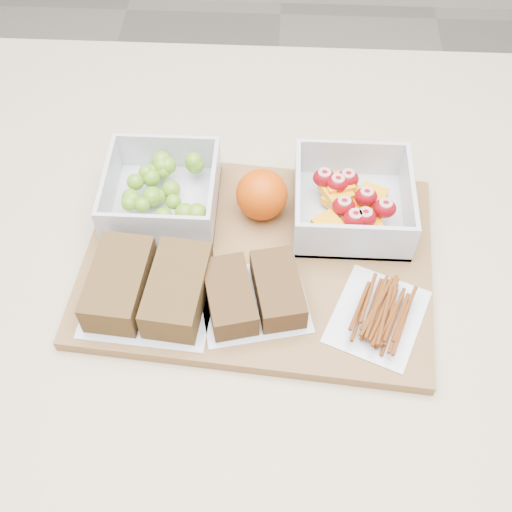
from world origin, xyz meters
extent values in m
plane|color=gray|center=(0.00, 0.00, 0.00)|extent=(4.00, 4.00, 0.00)
cube|color=beige|center=(0.00, 0.00, 0.45)|extent=(1.20, 0.90, 0.90)
cube|color=olive|center=(-0.01, 0.01, 0.91)|extent=(0.44, 0.33, 0.02)
cube|color=silver|center=(-0.13, 0.09, 0.92)|extent=(0.14, 0.14, 0.01)
cube|color=silver|center=(-0.13, 0.15, 0.95)|extent=(0.14, 0.01, 0.06)
cube|color=silver|center=(-0.13, 0.02, 0.95)|extent=(0.14, 0.01, 0.06)
cube|color=silver|center=(-0.06, 0.09, 0.95)|extent=(0.01, 0.13, 0.06)
cube|color=silver|center=(-0.20, 0.09, 0.95)|extent=(0.01, 0.13, 0.06)
sphere|color=#5F931E|center=(-0.14, 0.08, 0.94)|extent=(0.02, 0.02, 0.02)
sphere|color=#5F931E|center=(-0.16, 0.07, 0.95)|extent=(0.02, 0.02, 0.02)
sphere|color=#5F931E|center=(-0.13, 0.12, 0.95)|extent=(0.02, 0.02, 0.02)
sphere|color=#5F931E|center=(-0.12, 0.10, 0.94)|extent=(0.02, 0.02, 0.02)
sphere|color=#5F931E|center=(-0.16, 0.09, 0.95)|extent=(0.02, 0.02, 0.02)
sphere|color=#5F931E|center=(-0.14, 0.08, 0.94)|extent=(0.02, 0.02, 0.02)
sphere|color=#5F931E|center=(-0.15, 0.11, 0.95)|extent=(0.02, 0.02, 0.02)
sphere|color=#5F931E|center=(-0.08, 0.04, 0.95)|extent=(0.03, 0.03, 0.03)
sphere|color=#5F931E|center=(-0.09, 0.13, 0.95)|extent=(0.03, 0.03, 0.03)
sphere|color=#5F931E|center=(-0.14, 0.13, 0.95)|extent=(0.02, 0.02, 0.02)
sphere|color=#5F931E|center=(-0.17, 0.06, 0.95)|extent=(0.02, 0.02, 0.02)
sphere|color=#5F931E|center=(-0.09, 0.13, 0.95)|extent=(0.02, 0.02, 0.02)
sphere|color=#5F931E|center=(-0.12, 0.04, 0.94)|extent=(0.02, 0.02, 0.02)
sphere|color=#5F931E|center=(-0.13, 0.12, 0.95)|extent=(0.02, 0.02, 0.02)
sphere|color=#5F931E|center=(-0.15, 0.11, 0.95)|extent=(0.02, 0.02, 0.02)
sphere|color=#5F931E|center=(-0.13, 0.12, 0.95)|extent=(0.02, 0.02, 0.02)
sphere|color=#5F931E|center=(-0.10, 0.04, 0.95)|extent=(0.02, 0.02, 0.02)
sphere|color=#5F931E|center=(-0.09, 0.05, 0.93)|extent=(0.02, 0.02, 0.02)
sphere|color=#5F931E|center=(-0.15, 0.12, 0.95)|extent=(0.02, 0.02, 0.02)
sphere|color=#5F931E|center=(-0.15, 0.06, 0.94)|extent=(0.02, 0.02, 0.02)
sphere|color=#5F931E|center=(-0.14, 0.13, 0.94)|extent=(0.02, 0.02, 0.02)
sphere|color=#5F931E|center=(-0.11, 0.06, 0.95)|extent=(0.02, 0.02, 0.02)
sphere|color=#5F931E|center=(-0.14, 0.08, 0.94)|extent=(0.02, 0.02, 0.02)
sphere|color=#5F931E|center=(-0.17, 0.07, 0.95)|extent=(0.02, 0.02, 0.02)
cube|color=silver|center=(0.11, 0.08, 0.92)|extent=(0.14, 0.14, 0.01)
cube|color=silver|center=(0.11, 0.15, 0.95)|extent=(0.14, 0.01, 0.06)
cube|color=silver|center=(0.11, 0.01, 0.95)|extent=(0.14, 0.01, 0.06)
cube|color=silver|center=(0.18, 0.08, 0.95)|extent=(0.01, 0.13, 0.06)
cube|color=silver|center=(0.04, 0.08, 0.95)|extent=(0.01, 0.13, 0.06)
cube|color=orange|center=(0.11, 0.06, 0.93)|extent=(0.04, 0.05, 0.01)
cube|color=orange|center=(0.10, 0.11, 0.93)|extent=(0.05, 0.06, 0.01)
cube|color=orange|center=(0.12, 0.09, 0.93)|extent=(0.05, 0.05, 0.01)
cube|color=orange|center=(0.14, 0.10, 0.93)|extent=(0.05, 0.05, 0.01)
cube|color=orange|center=(0.09, 0.10, 0.94)|extent=(0.05, 0.05, 0.01)
cube|color=orange|center=(0.09, 0.11, 0.95)|extent=(0.04, 0.04, 0.01)
cube|color=orange|center=(0.08, 0.04, 0.94)|extent=(0.05, 0.05, 0.01)
cube|color=orange|center=(0.13, 0.05, 0.94)|extent=(0.04, 0.04, 0.01)
cube|color=orange|center=(0.09, 0.09, 0.93)|extent=(0.05, 0.05, 0.01)
ellipsoid|color=maroon|center=(0.12, 0.08, 0.95)|extent=(0.03, 0.03, 0.02)
ellipsoid|color=maroon|center=(0.12, 0.05, 0.95)|extent=(0.03, 0.03, 0.02)
ellipsoid|color=maroon|center=(0.07, 0.11, 0.95)|extent=(0.03, 0.03, 0.02)
ellipsoid|color=maroon|center=(0.15, 0.06, 0.95)|extent=(0.03, 0.03, 0.02)
ellipsoid|color=maroon|center=(0.09, 0.10, 0.95)|extent=(0.03, 0.03, 0.02)
ellipsoid|color=maroon|center=(0.11, 0.05, 0.95)|extent=(0.03, 0.03, 0.02)
ellipsoid|color=maroon|center=(0.10, 0.07, 0.95)|extent=(0.03, 0.03, 0.02)
ellipsoid|color=maroon|center=(0.10, 0.11, 0.95)|extent=(0.03, 0.03, 0.02)
sphere|color=#CD4504|center=(0.00, 0.08, 0.95)|extent=(0.07, 0.07, 0.07)
cube|color=silver|center=(-0.13, -0.06, 0.92)|extent=(0.16, 0.14, 0.00)
cube|color=brown|center=(-0.16, -0.05, 0.94)|extent=(0.07, 0.12, 0.04)
cube|color=brown|center=(-0.09, -0.06, 0.94)|extent=(0.07, 0.12, 0.04)
cube|color=silver|center=(-0.01, -0.06, 0.92)|extent=(0.14, 0.13, 0.00)
cube|color=#54381C|center=(-0.03, -0.06, 0.94)|extent=(0.07, 0.10, 0.04)
cube|color=#54381C|center=(0.02, -0.05, 0.94)|extent=(0.07, 0.10, 0.04)
cube|color=silver|center=(0.13, -0.07, 0.92)|extent=(0.13, 0.14, 0.00)
camera|label=1|loc=(0.01, -0.45, 1.55)|focal=45.00mm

